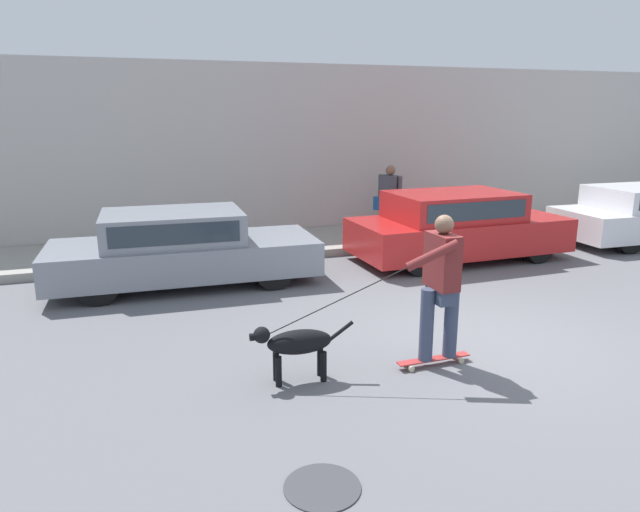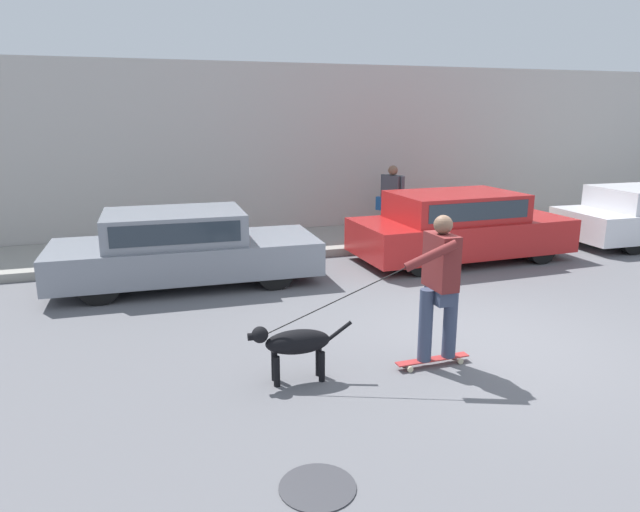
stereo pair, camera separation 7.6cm
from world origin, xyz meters
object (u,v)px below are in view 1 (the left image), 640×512
Objects in this scene: parked_car_1 at (457,227)px; dog at (296,344)px; pedestrian_with_bag at (389,196)px; parked_car_0 at (182,249)px; skateboarder at (440,282)px; fire_hydrant at (538,228)px.

dog is (-4.53, -4.13, -0.22)m from parked_car_1.
pedestrian_with_bag is (-0.44, 2.24, 0.33)m from parked_car_1.
parked_car_1 reaches higher than parked_car_0.
parked_car_0 is at bearing 178.27° from parked_car_1.
skateboarder is at bearing -179.81° from dog.
parked_car_1 is at bearing -109.24° from pedestrian_with_bag.
fire_hydrant is (7.90, 0.72, -0.27)m from parked_car_0.
fire_hydrant is at bearing 14.19° from parked_car_1.
fire_hydrant is (5.42, 4.97, -0.66)m from skateboarder.
pedestrian_with_bag is 2.35× the size of fire_hydrant.
skateboarder reaches higher than fire_hydrant.
parked_car_0 is at bearing -174.76° from fire_hydrant.
parked_car_1 is 6.13m from dog.
skateboarder reaches higher than pedestrian_with_bag.
skateboarder is at bearing -125.72° from parked_car_1.
skateboarder reaches higher than parked_car_0.
skateboarder reaches higher than parked_car_1.
pedestrian_with_bag is at bearing 153.14° from fire_hydrant.
parked_car_0 is 4.22m from dog.
dog is at bearing -153.02° from pedestrian_with_bag.
parked_car_0 is 1.04× the size of parked_car_1.
dog is at bearing -4.92° from skateboarder.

